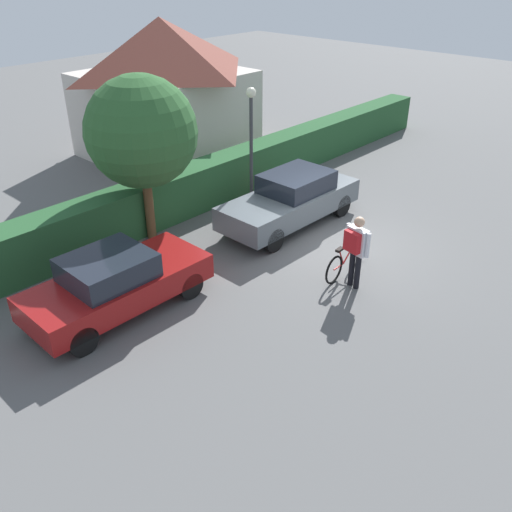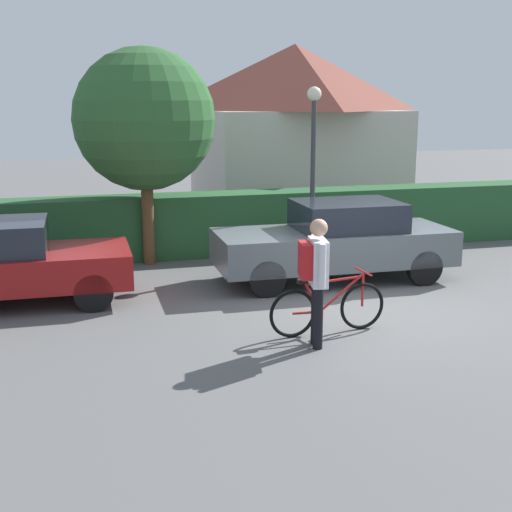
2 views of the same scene
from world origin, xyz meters
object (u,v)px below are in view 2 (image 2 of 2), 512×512
at_px(street_lamp, 313,147).
at_px(tree_kerbside, 144,120).
at_px(parked_car_far, 337,241).
at_px(parked_car_near, 3,263).
at_px(fire_hydrant, 330,240).
at_px(person_rider, 315,270).
at_px(bicycle, 328,307).

distance_m(street_lamp, tree_kerbside, 3.35).
height_order(parked_car_far, tree_kerbside, tree_kerbside).
relative_size(parked_car_near, tree_kerbside, 0.93).
relative_size(tree_kerbside, fire_hydrant, 5.24).
relative_size(parked_car_far, person_rider, 2.48).
relative_size(street_lamp, fire_hydrant, 4.31).
xyz_separation_m(person_rider, tree_kerbside, (-1.57, 5.30, 1.80)).
bearing_deg(bicycle, tree_kerbside, 111.84).
xyz_separation_m(bicycle, street_lamp, (1.31, 4.27, 1.94)).
xyz_separation_m(person_rider, fire_hydrant, (2.06, 4.66, -0.65)).
bearing_deg(street_lamp, person_rider, -109.67).
distance_m(parked_car_near, parked_car_far, 5.72).
distance_m(parked_car_far, tree_kerbside, 4.38).
bearing_deg(parked_car_near, tree_kerbside, 40.26).
bearing_deg(tree_kerbside, bicycle, -68.16).
relative_size(parked_car_near, street_lamp, 1.12).
relative_size(bicycle, fire_hydrant, 2.18).
relative_size(person_rider, fire_hydrant, 2.15).
bearing_deg(person_rider, fire_hydrant, 66.13).
relative_size(parked_car_far, tree_kerbside, 1.02).
bearing_deg(parked_car_near, fire_hydrant, 13.97).
height_order(person_rider, fire_hydrant, person_rider).
bearing_deg(person_rider, tree_kerbside, 106.55).
height_order(street_lamp, fire_hydrant, street_lamp).
relative_size(parked_car_far, bicycle, 2.44).
height_order(parked_car_far, person_rider, person_rider).
bearing_deg(bicycle, parked_car_far, 65.70).
bearing_deg(person_rider, parked_car_near, 143.05).
bearing_deg(tree_kerbside, fire_hydrant, -9.87).
distance_m(parked_car_far, bicycle, 2.96).
height_order(parked_car_near, person_rider, person_rider).
xyz_separation_m(person_rider, street_lamp, (1.68, 4.71, 1.26)).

